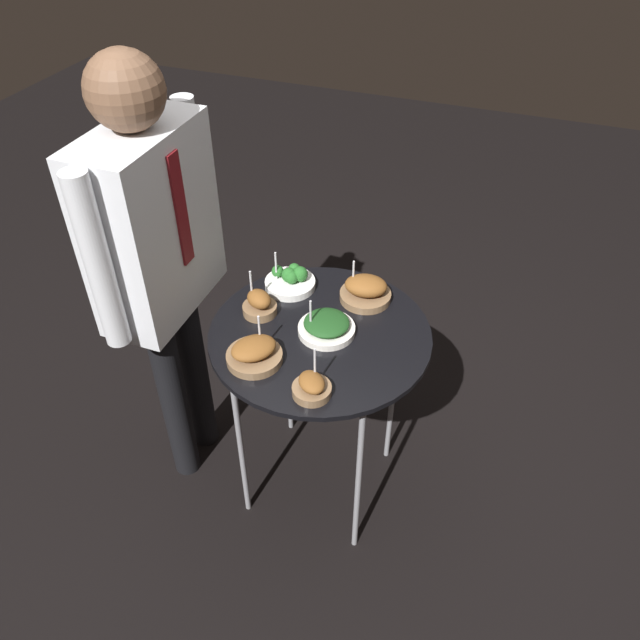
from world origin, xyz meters
TOP-DOWN VIEW (x-y plane):
  - ground_plane at (0.00, 0.00)m, footprint 8.00×8.00m
  - serving_cart at (0.00, 0.00)m, footprint 0.70×0.70m
  - bowl_spinach_front_center at (0.01, -0.02)m, footprint 0.18×0.18m
  - bowl_roast_back_right at (0.02, 0.22)m, footprint 0.11×0.11m
  - bowl_roast_near_rim at (-0.25, -0.07)m, footprint 0.11×0.11m
  - bowl_roast_back_left at (0.21, -0.08)m, footprint 0.17×0.17m
  - bowl_roast_center at (-0.19, 0.14)m, footprint 0.17×0.17m
  - bowl_broccoli_mid_left at (0.19, 0.18)m, footprint 0.17×0.17m
  - waiter_figure at (-0.04, 0.52)m, footprint 0.58×0.22m

SIDE VIEW (x-z plane):
  - ground_plane at x=0.00m, z-range 0.00..0.00m
  - serving_cart at x=0.00m, z-range 0.33..1.11m
  - bowl_spinach_front_center at x=0.01m, z-range 0.73..0.86m
  - bowl_roast_near_rim at x=-0.25m, z-range 0.73..0.87m
  - bowl_broccoli_mid_left at x=0.19m, z-range 0.74..0.87m
  - bowl_roast_center at x=-0.19m, z-range 0.74..0.87m
  - bowl_roast_back_right at x=0.02m, z-range 0.73..0.88m
  - bowl_roast_back_left at x=0.21m, z-range 0.74..0.88m
  - waiter_figure at x=-0.04m, z-range 0.21..1.80m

